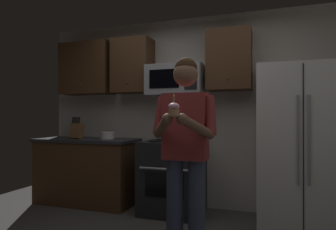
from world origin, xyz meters
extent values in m
cube|color=beige|center=(0.00, 1.75, 1.30)|extent=(4.40, 0.10, 2.60)
cube|color=black|center=(-0.15, 1.36, 0.46)|extent=(0.76, 0.66, 0.92)
cube|color=black|center=(-0.15, 1.02, 0.42)|extent=(0.48, 0.01, 0.28)
cylinder|color=#99999E|center=(-0.15, 1.00, 0.62)|extent=(0.60, 0.03, 0.03)
cylinder|color=black|center=(-0.33, 1.22, 0.93)|extent=(0.18, 0.18, 0.01)
cylinder|color=black|center=(0.03, 1.22, 0.93)|extent=(0.18, 0.18, 0.01)
cylinder|color=black|center=(-0.33, 1.50, 0.93)|extent=(0.18, 0.18, 0.01)
cylinder|color=black|center=(0.03, 1.50, 0.93)|extent=(0.18, 0.18, 0.01)
cube|color=#9EA0A5|center=(-0.15, 1.48, 1.72)|extent=(0.74, 0.40, 0.40)
cube|color=black|center=(-0.24, 1.28, 1.72)|extent=(0.40, 0.01, 0.24)
cube|color=black|center=(0.11, 1.28, 1.72)|extent=(0.16, 0.01, 0.30)
cube|color=white|center=(1.35, 1.32, 0.90)|extent=(0.90, 0.72, 1.80)
cylinder|color=gray|center=(1.30, 0.94, 1.00)|extent=(0.02, 0.02, 0.90)
cylinder|color=gray|center=(1.40, 0.94, 1.00)|extent=(0.02, 0.02, 0.90)
cube|color=black|center=(1.35, 0.95, 0.90)|extent=(0.01, 0.01, 1.74)
cube|color=#4C301C|center=(-1.55, 1.53, 1.95)|extent=(0.80, 0.34, 0.76)
sphere|color=brown|center=(-1.55, 1.35, 1.70)|extent=(0.03, 0.03, 0.03)
cube|color=#4C301C|center=(-0.80, 1.53, 1.95)|extent=(0.55, 0.34, 0.76)
sphere|color=brown|center=(-0.80, 1.35, 1.70)|extent=(0.03, 0.03, 0.03)
cube|color=#4C301C|center=(0.55, 1.53, 1.95)|extent=(0.55, 0.34, 0.76)
sphere|color=brown|center=(0.55, 1.35, 1.70)|extent=(0.03, 0.03, 0.03)
cube|color=#4C301C|center=(-1.45, 1.38, 0.44)|extent=(1.40, 0.62, 0.88)
cube|color=#2D2D33|center=(-1.45, 1.38, 0.90)|extent=(1.44, 0.66, 0.04)
cube|color=brown|center=(-1.59, 1.33, 1.03)|extent=(0.16, 0.15, 0.24)
cylinder|color=black|center=(-1.65, 1.31, 1.19)|extent=(0.02, 0.04, 0.09)
cylinder|color=black|center=(-1.62, 1.31, 1.19)|extent=(0.02, 0.04, 0.09)
cylinder|color=black|center=(-1.59, 1.31, 1.19)|extent=(0.02, 0.04, 0.09)
cylinder|color=black|center=(-1.56, 1.31, 1.19)|extent=(0.02, 0.04, 0.09)
cylinder|color=black|center=(-1.54, 1.31, 1.19)|extent=(0.02, 0.04, 0.09)
cylinder|color=white|center=(-1.15, 1.42, 0.97)|extent=(0.20, 0.20, 0.09)
torus|color=white|center=(-1.15, 1.42, 1.01)|extent=(0.21, 0.21, 0.01)
cylinder|color=#383F59|center=(0.23, 0.25, 0.43)|extent=(0.15, 0.15, 0.86)
cylinder|color=#383F59|center=(0.43, 0.25, 0.43)|extent=(0.15, 0.15, 0.86)
cube|color=maroon|center=(0.33, 0.25, 1.15)|extent=(0.38, 0.22, 0.58)
sphere|color=brown|center=(0.33, 0.25, 1.61)|extent=(0.22, 0.22, 0.22)
sphere|color=#382314|center=(0.33, 0.26, 1.66)|extent=(0.20, 0.20, 0.20)
cylinder|color=maroon|center=(0.10, 0.22, 1.25)|extent=(0.15, 0.18, 0.35)
cylinder|color=brown|center=(0.18, 0.06, 1.15)|extent=(0.26, 0.33, 0.21)
sphere|color=brown|center=(0.27, -0.07, 1.22)|extent=(0.09, 0.09, 0.09)
cylinder|color=maroon|center=(0.55, 0.22, 1.25)|extent=(0.15, 0.18, 0.35)
cylinder|color=brown|center=(0.48, 0.06, 1.15)|extent=(0.26, 0.33, 0.21)
sphere|color=brown|center=(0.39, -0.07, 1.22)|extent=(0.09, 0.09, 0.09)
cylinder|color=#A87F56|center=(0.33, -0.09, 1.26)|extent=(0.08, 0.08, 0.06)
ellipsoid|color=#F2B2CC|center=(0.33, -0.09, 1.31)|extent=(0.09, 0.09, 0.06)
cylinder|color=#4CBF66|center=(0.33, -0.09, 1.36)|extent=(0.01, 0.01, 0.06)
ellipsoid|color=#FFD159|center=(0.33, -0.09, 1.40)|extent=(0.01, 0.01, 0.02)
camera|label=1|loc=(1.02, -2.27, 1.23)|focal=31.64mm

